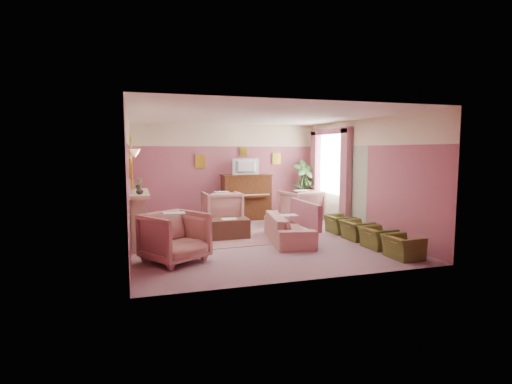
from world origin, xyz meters
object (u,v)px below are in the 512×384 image
object	(u,v)px
piano	(246,197)
television	(246,165)
floral_armchair_front	(175,234)
olive_chair_c	(357,227)
floral_armchair_left	(222,206)
floral_armchair_right	(301,205)
sofa	(289,223)
coffee_table	(227,229)
olive_chair_d	(339,221)
olive_chair_a	(403,243)
side_table	(307,206)
olive_chair_b	(378,234)

from	to	relation	value
piano	television	size ratio (longest dim) A/B	1.75
television	floral_armchair_front	world-z (taller)	television
piano	olive_chair_c	xyz separation A→B (m)	(1.67, -3.38, -0.36)
floral_armchair_left	floral_armchair_right	world-z (taller)	same
floral_armchair_front	television	bearing A→B (deg)	58.05
sofa	floral_armchair_left	distance (m)	2.63
coffee_table	olive_chair_c	xyz separation A→B (m)	(2.80, -1.01, 0.07)
olive_chair_d	olive_chair_a	bearing A→B (deg)	-90.00
television	floral_armchair_front	size ratio (longest dim) A/B	0.79
olive_chair_d	side_table	world-z (taller)	side_table
floral_armchair_right	olive_chair_b	distance (m)	3.26
piano	olive_chair_c	bearing A→B (deg)	-63.67
television	olive_chair_d	xyz separation A→B (m)	(1.67, -2.51, -1.31)
coffee_table	floral_armchair_right	bearing A→B (deg)	29.72
olive_chair_b	side_table	world-z (taller)	side_table
olive_chair_c	floral_armchair_right	bearing A→B (deg)	97.74
sofa	side_table	world-z (taller)	sofa
floral_armchair_right	side_table	bearing A→B (deg)	55.74
floral_armchair_front	olive_chair_d	world-z (taller)	floral_armchair_front
coffee_table	side_table	xyz separation A→B (m)	(3.01, 2.21, 0.12)
floral_armchair_left	olive_chair_a	size ratio (longest dim) A/B	1.51
floral_armchair_front	olive_chair_b	world-z (taller)	floral_armchair_front
floral_armchair_right	olive_chair_a	distance (m)	4.08
television	olive_chair_a	distance (m)	5.41
coffee_table	olive_chair_d	world-z (taller)	olive_chair_d
sofa	floral_armchair_front	size ratio (longest dim) A/B	2.02
coffee_table	floral_armchair_left	bearing A→B (deg)	81.73
sofa	floral_armchair_left	size ratio (longest dim) A/B	2.02
piano	floral_armchair_right	world-z (taller)	piano
coffee_table	floral_armchair_left	distance (m)	1.79
olive_chair_c	floral_armchair_front	bearing A→B (deg)	-171.40
piano	olive_chair_b	xyz separation A→B (m)	(1.67, -4.20, -0.36)
television	olive_chair_b	xyz separation A→B (m)	(1.67, -4.15, -1.31)
coffee_table	olive_chair_c	size ratio (longest dim) A/B	1.48
olive_chair_b	side_table	distance (m)	4.04
coffee_table	sofa	distance (m)	1.44
sofa	olive_chair_d	bearing A→B (deg)	17.52
floral_armchair_right	olive_chair_c	bearing A→B (deg)	-82.26
floral_armchair_front	side_table	xyz separation A→B (m)	(4.36, 3.84, -0.16)
floral_armchair_left	olive_chair_a	xyz separation A→B (m)	(2.54, -4.40, -0.22)
sofa	floral_armchair_left	xyz separation A→B (m)	(-1.01, 2.42, 0.09)
olive_chair_a	olive_chair_d	bearing A→B (deg)	90.00
television	sofa	world-z (taller)	television
floral_armchair_right	olive_chair_c	distance (m)	2.45
floral_armchair_front	olive_chair_c	world-z (taller)	floral_armchair_front
sofa	olive_chair_a	bearing A→B (deg)	-52.16
floral_armchair_front	olive_chair_c	distance (m)	4.20
olive_chair_c	television	bearing A→B (deg)	116.67
olive_chair_a	olive_chair_c	size ratio (longest dim) A/B	1.00
coffee_table	floral_armchair_front	bearing A→B (deg)	-129.46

